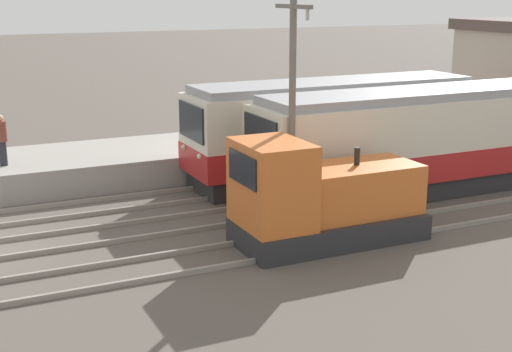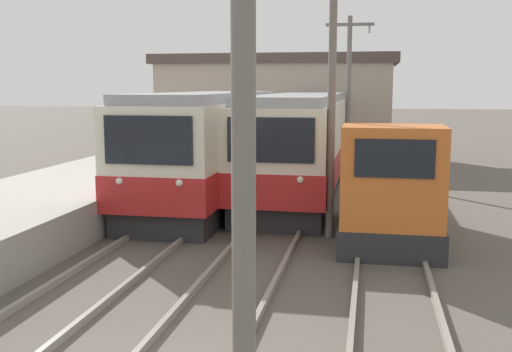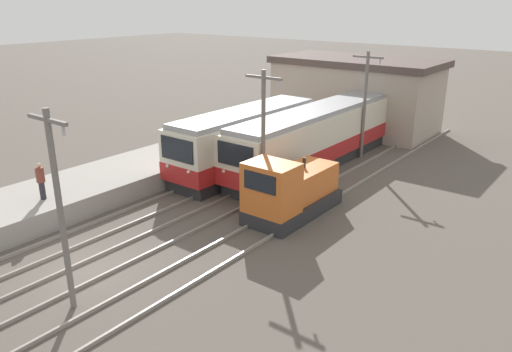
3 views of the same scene
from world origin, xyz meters
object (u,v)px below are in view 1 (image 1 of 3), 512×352
shunting_locomotive (321,200)px  catenary_mast_mid (292,104)px  commuter_train_center (452,141)px  commuter_train_left (333,134)px  person_on_platform (2,138)px

shunting_locomotive → catenary_mast_mid: 2.90m
commuter_train_center → shunting_locomotive: commuter_train_center is taller
commuter_train_left → catenary_mast_mid: (4.31, -4.01, 1.99)m
commuter_train_left → shunting_locomotive: commuter_train_left is taller
catenary_mast_mid → shunting_locomotive: bearing=4.9°
shunting_locomotive → commuter_train_left: bearing=146.2°
commuter_train_center → catenary_mast_mid: catenary_mast_mid is taller
commuter_train_left → shunting_locomotive: size_ratio=2.10×
commuter_train_left → commuter_train_center: commuter_train_left is taller
catenary_mast_mid → commuter_train_center: bearing=101.8°
commuter_train_left → commuter_train_center: size_ratio=0.74×
commuter_train_center → shunting_locomotive: 7.70m
commuter_train_left → person_on_platform: size_ratio=6.40×
commuter_train_left → catenary_mast_mid: 6.22m
commuter_train_left → person_on_platform: bearing=-104.3°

